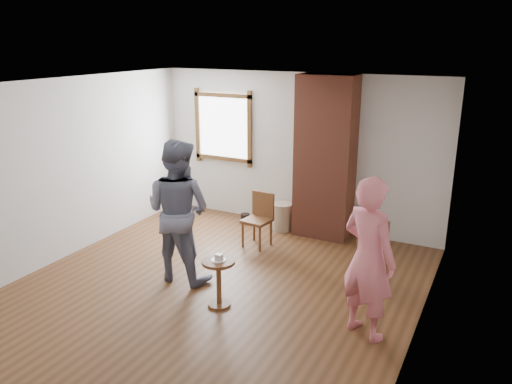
% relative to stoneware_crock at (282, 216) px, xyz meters
% --- Properties ---
extents(ground, '(5.50, 5.50, 0.00)m').
position_rel_stoneware_crock_xyz_m(ground, '(0.09, -2.40, -0.23)').
color(ground, brown).
rests_on(ground, ground).
extents(room_shell, '(5.04, 5.52, 2.62)m').
position_rel_stoneware_crock_xyz_m(room_shell, '(0.03, -1.79, 1.58)').
color(room_shell, silver).
rests_on(room_shell, ground).
extents(brick_chimney, '(0.90, 0.50, 2.60)m').
position_rel_stoneware_crock_xyz_m(brick_chimney, '(0.69, 0.10, 1.07)').
color(brick_chimney, brown).
rests_on(brick_chimney, ground).
extents(stoneware_crock, '(0.39, 0.39, 0.46)m').
position_rel_stoneware_crock_xyz_m(stoneware_crock, '(0.00, 0.00, 0.00)').
color(stoneware_crock, tan).
rests_on(stoneware_crock, ground).
extents(dark_pot, '(0.17, 0.17, 0.16)m').
position_rel_stoneware_crock_xyz_m(dark_pot, '(-0.71, 0.00, -0.15)').
color(dark_pot, black).
rests_on(dark_pot, ground).
extents(dining_chair_left, '(0.43, 0.43, 0.84)m').
position_rel_stoneware_crock_xyz_m(dining_chair_left, '(-0.05, -0.75, 0.24)').
color(dining_chair_left, brown).
rests_on(dining_chair_left, ground).
extents(dining_chair_right, '(0.51, 0.51, 0.87)m').
position_rel_stoneware_crock_xyz_m(dining_chair_right, '(1.87, -1.33, 0.25)').
color(dining_chair_right, brown).
rests_on(dining_chair_right, ground).
extents(side_table, '(0.40, 0.40, 0.60)m').
position_rel_stoneware_crock_xyz_m(side_table, '(0.36, -2.66, 0.17)').
color(side_table, brown).
rests_on(side_table, ground).
extents(cake_plate, '(0.18, 0.18, 0.01)m').
position_rel_stoneware_crock_xyz_m(cake_plate, '(0.36, -2.66, 0.37)').
color(cake_plate, white).
rests_on(cake_plate, side_table).
extents(cake_slice, '(0.08, 0.07, 0.06)m').
position_rel_stoneware_crock_xyz_m(cake_slice, '(0.37, -2.66, 0.41)').
color(cake_slice, silver).
rests_on(cake_slice, cake_plate).
extents(man, '(0.94, 0.74, 1.91)m').
position_rel_stoneware_crock_xyz_m(man, '(-0.49, -2.24, 0.72)').
color(man, '#121633').
rests_on(man, ground).
extents(person_pink, '(0.77, 0.66, 1.80)m').
position_rel_stoneware_crock_xyz_m(person_pink, '(2.09, -2.45, 0.67)').
color(person_pink, '#E6737F').
rests_on(person_pink, ground).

